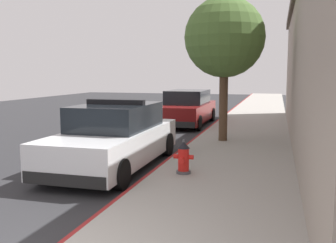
# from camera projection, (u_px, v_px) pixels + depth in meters

# --- Properties ---
(ground_plane) EXTENTS (30.40, 60.00, 0.20)m
(ground_plane) POSITION_uv_depth(u_px,v_px,m) (89.00, 135.00, 15.14)
(ground_plane) COLOR #2B2B2D
(sidewalk_pavement) EXTENTS (3.08, 60.00, 0.13)m
(sidewalk_pavement) POSITION_uv_depth(u_px,v_px,m) (244.00, 138.00, 13.49)
(sidewalk_pavement) COLOR #9E9991
(sidewalk_pavement) RESTS_ON ground
(curb_painted_edge) EXTENTS (0.08, 60.00, 0.13)m
(curb_painted_edge) POSITION_uv_depth(u_px,v_px,m) (199.00, 136.00, 13.92)
(curb_painted_edge) COLOR maroon
(curb_painted_edge) RESTS_ON ground
(police_cruiser) EXTENTS (1.94, 4.84, 1.68)m
(police_cruiser) POSITION_uv_depth(u_px,v_px,m) (115.00, 138.00, 9.54)
(police_cruiser) COLOR white
(police_cruiser) RESTS_ON ground
(parked_car_silver_ahead) EXTENTS (1.94, 4.84, 1.56)m
(parked_car_silver_ahead) POSITION_uv_depth(u_px,v_px,m) (187.00, 108.00, 17.52)
(parked_car_silver_ahead) COLOR maroon
(parked_car_silver_ahead) RESTS_ON ground
(fire_hydrant) EXTENTS (0.44, 0.40, 0.76)m
(fire_hydrant) POSITION_uv_depth(u_px,v_px,m) (183.00, 158.00, 8.46)
(fire_hydrant) COLOR #4C4C51
(fire_hydrant) RESTS_ON sidewalk_pavement
(street_tree) EXTENTS (2.56, 2.56, 4.61)m
(street_tree) POSITION_uv_depth(u_px,v_px,m) (225.00, 38.00, 12.30)
(street_tree) COLOR brown
(street_tree) RESTS_ON sidewalk_pavement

